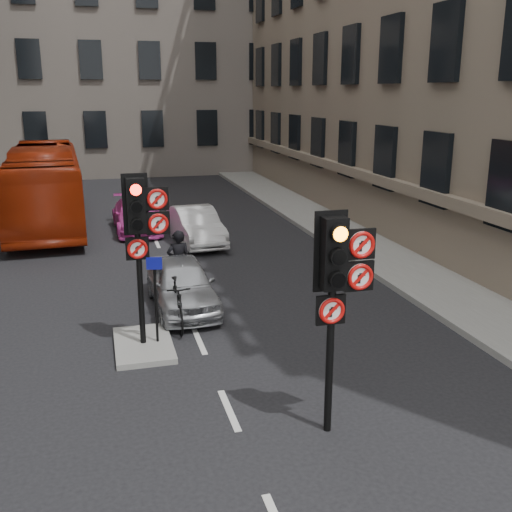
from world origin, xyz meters
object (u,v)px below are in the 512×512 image
info_sign (155,288)px  motorcycle (177,304)px  motorcyclist (179,262)px  signal_far (141,223)px  car_pink (136,216)px  bus_red (45,186)px  car_silver (182,284)px  car_white (196,226)px  signal_near (338,277)px

info_sign → motorcycle: bearing=73.3°
motorcyclist → info_sign: (-0.94, -3.43, 0.47)m
signal_far → car_pink: 11.41m
signal_far → bus_red: signal_far is taller
signal_far → car_silver: signal_far is taller
motorcycle → signal_far: bearing=-127.6°
car_white → car_silver: bearing=-107.1°
car_pink → info_sign: 11.25m
signal_near → bus_red: bearing=107.3°
motorcycle → info_sign: bearing=-118.5°
signal_far → motorcyclist: 4.04m
signal_far → car_silver: (1.06, 2.21, -2.07)m
signal_near → motorcycle: bearing=110.0°
signal_near → info_sign: (-2.39, 3.97, -1.25)m
car_white → motorcyclist: bearing=-108.9°
signal_near → car_white: 12.79m
signal_far → info_sign: signal_far is taller
car_silver → info_sign: 2.49m
car_silver → motorcyclist: bearing=83.9°
car_white → motorcycle: (-1.70, -7.63, -0.09)m
bus_red → motorcyclist: 10.84m
car_pink → bus_red: 4.21m
signal_near → motorcyclist: bearing=101.0°
car_silver → car_pink: (-0.49, 8.98, -0.03)m
car_pink → motorcyclist: size_ratio=2.41×
motorcycle → info_sign: info_sign is taller
signal_far → car_white: 9.22m
car_silver → motorcyclist: size_ratio=2.15×
motorcyclist → info_sign: bearing=70.0°
signal_far → car_silver: bearing=64.4°
car_white → bus_red: (-5.33, 4.82, 0.93)m
car_silver → motorcyclist: (0.10, 1.19, 0.23)m
car_pink → motorcycle: (0.21, -10.19, -0.05)m
car_white → info_sign: (-2.27, -8.66, 0.69)m
car_silver → motorcycle: 1.24m
signal_far → car_white: size_ratio=0.92×
signal_near → info_sign: 4.80m
motorcyclist → info_sign: 3.59m
signal_near → motorcyclist: signal_near is taller
car_silver → motorcycle: bearing=-104.4°
bus_red → signal_far: bearing=-80.8°
signal_near → motorcycle: 5.70m
motorcycle → info_sign: (-0.57, -1.03, 0.78)m
car_silver → bus_red: bus_red is taller
car_silver → signal_near: bearing=-77.5°
car_pink → info_sign: (-0.36, -11.22, 0.73)m
info_sign → bus_red: bearing=114.9°
signal_far → motorcycle: size_ratio=1.94×
car_silver → info_sign: info_sign is taller
signal_far → info_sign: size_ratio=1.91×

